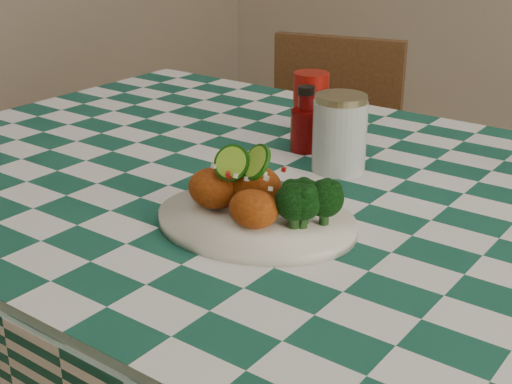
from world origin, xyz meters
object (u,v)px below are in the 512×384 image
Objects in this scene: fried_chicken_pile at (249,182)px; plate at (256,221)px; ketchup_bottle at (306,119)px; wooden_chair_left at (316,194)px; red_tumbler at (311,103)px; mason_jar at (340,133)px.

plate is at bearing 0.00° from fried_chicken_pile.
ketchup_bottle reaches higher than plate.
fried_chicken_pile is at bearing -78.21° from wooden_chair_left.
red_tumbler is 0.92× the size of mason_jar.
plate is 0.36m from ketchup_bottle.
fried_chicken_pile is 0.46m from red_tumbler.
mason_jar is at bearing 92.80° from fried_chicken_pile.
red_tumbler is 0.11m from ketchup_bottle.
wooden_chair_left is (-0.26, 0.47, -0.42)m from red_tumbler.
plate is 0.06m from fried_chicken_pile.
ketchup_bottle reaches higher than fried_chicken_pile.
fried_chicken_pile is at bearing -68.49° from red_tumbler.
ketchup_bottle is at bearing -62.50° from red_tumbler.
wooden_chair_left is (-0.44, 0.90, -0.37)m from plate.
plate is at bearing -77.60° from wooden_chair_left.
ketchup_bottle is at bearing 111.42° from plate.
fried_chicken_pile is at bearing 180.00° from plate.
wooden_chair_left is at bearing 119.13° from ketchup_bottle.
fried_chicken_pile is 0.35m from ketchup_bottle.
red_tumbler is at bearing 111.51° from fried_chicken_pile.
fried_chicken_pile is 1.08m from wooden_chair_left.
ketchup_bottle is 0.92× the size of mason_jar.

